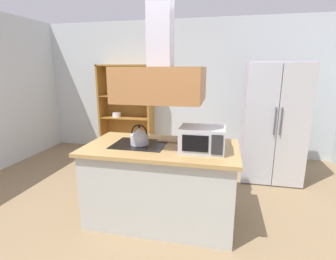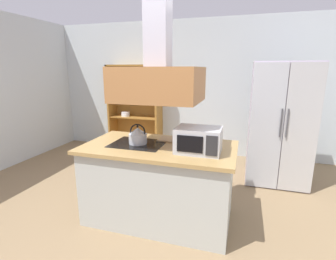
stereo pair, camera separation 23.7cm
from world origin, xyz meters
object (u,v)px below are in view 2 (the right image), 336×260
dish_cabinet (136,113)px  cutting_board (173,140)px  microwave (199,140)px  kettle (138,136)px  refrigerator (280,124)px

dish_cabinet → cutting_board: size_ratio=5.38×
cutting_board → microwave: 0.52m
kettle → microwave: microwave is taller
refrigerator → cutting_board: 1.85m
refrigerator → kettle: refrigerator is taller
refrigerator → dish_cabinet: 2.93m
refrigerator → dish_cabinet: bearing=162.5°
kettle → cutting_board: size_ratio=0.68×
refrigerator → dish_cabinet: refrigerator is taller
dish_cabinet → microwave: size_ratio=3.97×
refrigerator → microwave: refrigerator is taller
kettle → cutting_board: kettle is taller
refrigerator → microwave: bearing=-120.9°
kettle → microwave: size_ratio=0.50×
dish_cabinet → microwave: (1.82, -2.49, 0.22)m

